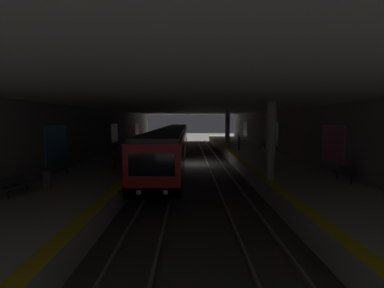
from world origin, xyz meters
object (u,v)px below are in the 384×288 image
object	(u,v)px
bench_left_near	(346,172)
bench_right_near	(16,184)
person_walking_mid	(121,152)
pillar_near	(271,141)
bench_right_mid	(70,164)
pillar_far	(227,129)
bench_left_mid	(264,144)
backpack_on_floor	(239,144)
person_waiting_near	(239,142)
bench_right_far	(117,146)
metro_train	(174,141)
trash_bin	(47,179)
suitcase_rolling	(114,164)

from	to	relation	value
bench_left_near	bench_right_near	xyz separation A→B (m)	(-2.52, 17.07, 0.00)
person_walking_mid	pillar_near	bearing A→B (deg)	-121.10
bench_right_mid	person_walking_mid	distance (m)	4.42
pillar_near	pillar_far	size ratio (longest dim) A/B	1.00
bench_left_mid	person_walking_mid	world-z (taller)	person_walking_mid
bench_left_near	bench_right_near	size ratio (longest dim) A/B	1.00
person_walking_mid	backpack_on_floor	size ratio (longest dim) A/B	4.17
bench_right_mid	person_waiting_near	bearing A→B (deg)	-48.12
pillar_near	bench_left_near	size ratio (longest dim) A/B	2.68
bench_left_near	bench_right_far	bearing A→B (deg)	48.14
metro_train	bench_right_far	xyz separation A→B (m)	(-0.77, 6.33, -0.45)
bench_left_mid	bench_right_far	distance (m)	17.14
pillar_near	bench_right_near	bearing A→B (deg)	103.29
bench_right_near	person_walking_mid	xyz separation A→B (m)	(9.25, -2.60, 0.38)
bench_right_mid	bench_right_far	size ratio (longest dim) A/B	1.00
bench_left_near	bench_right_far	distance (m)	22.92
person_walking_mid	trash_bin	distance (m)	8.14
pillar_far	bench_left_mid	xyz separation A→B (m)	(-1.22, -4.18, -1.75)
bench_right_far	backpack_on_floor	size ratio (longest dim) A/B	4.25
bench_right_far	person_waiting_near	distance (m)	13.89
bench_left_near	bench_left_mid	bearing A→B (deg)	0.00
backpack_on_floor	bench_left_mid	bearing A→B (deg)	-154.55
bench_left_near	trash_bin	distance (m)	16.38
person_waiting_near	backpack_on_floor	distance (m)	5.81
bench_left_near	bench_left_mid	xyz separation A→B (m)	(16.82, 0.00, 0.00)
person_waiting_near	person_walking_mid	distance (m)	14.37
pillar_near	person_walking_mid	size ratio (longest dim) A/B	2.73
metro_train	bench_left_mid	distance (m)	10.77
person_walking_mid	suitcase_rolling	world-z (taller)	person_walking_mid
bench_right_near	person_walking_mid	size ratio (longest dim) A/B	1.02
metro_train	trash_bin	xyz separation A→B (m)	(-17.25, 5.60, -0.55)
bench_right_near	trash_bin	bearing A→B (deg)	-28.82
person_waiting_near	suitcase_rolling	bearing A→B (deg)	135.95
bench_left_mid	bench_right_far	xyz separation A→B (m)	(-1.52, 17.07, 0.00)
person_walking_mid	bench_right_far	bearing A→B (deg)	16.89
bench_right_far	trash_bin	world-z (taller)	bench_right_far
pillar_far	backpack_on_floor	world-z (taller)	pillar_far
pillar_far	bench_right_mid	bearing A→B (deg)	139.08
bench_right_near	bench_right_mid	xyz separation A→B (m)	(5.69, 0.00, 0.00)
person_walking_mid	bench_right_near	bearing A→B (deg)	164.29
bench_right_mid	backpack_on_floor	xyz separation A→B (m)	(18.11, -14.94, -0.32)
bench_right_far	person_walking_mid	size ratio (longest dim) A/B	1.02
bench_right_near	trash_bin	size ratio (longest dim) A/B	2.00
bench_right_near	metro_train	bearing A→B (deg)	-18.82
person_waiting_near	person_walking_mid	size ratio (longest dim) A/B	1.03
metro_train	person_walking_mid	distance (m)	10.05
trash_bin	person_waiting_near	bearing A→B (deg)	-38.03
pillar_far	bench_left_mid	bearing A→B (deg)	-106.26
metro_train	bench_left_mid	size ratio (longest dim) A/B	21.56
pillar_far	metro_train	world-z (taller)	pillar_far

